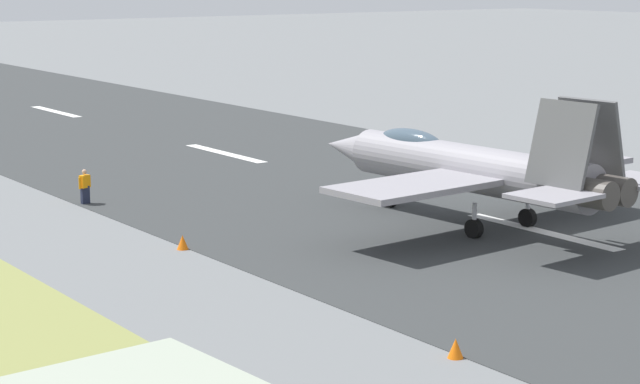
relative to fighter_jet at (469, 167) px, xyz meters
name	(u,v)px	position (x,y,z in m)	size (l,w,h in m)	color
ground_plane	(551,234)	(-3.23, -1.52, -2.44)	(400.00, 400.00, 0.00)	slate
runway_strip	(552,234)	(-3.24, -1.52, -2.43)	(240.00, 26.00, 0.02)	#323536
fighter_jet	(469,167)	(0.00, 0.00, 0.00)	(16.77, 15.03, 5.64)	gray
crew_person	(85,187)	(13.18, 11.06, -1.65)	(0.41, 0.66, 1.58)	#1E2338
marker_cone_near	(456,348)	(-12.19, 11.67, -2.16)	(0.44, 0.44, 0.55)	orange
marker_cone_mid	(183,242)	(3.05, 11.67, -2.16)	(0.44, 0.44, 0.55)	orange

